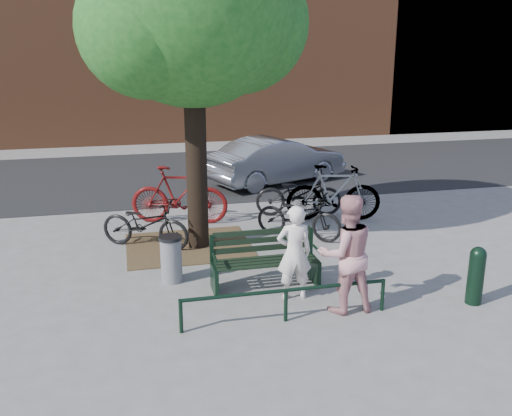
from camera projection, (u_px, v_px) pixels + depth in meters
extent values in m
plane|color=gray|center=(265.00, 287.00, 9.35)|extent=(90.00, 90.00, 0.00)
cube|color=brown|center=(189.00, 246.00, 11.18)|extent=(2.40, 2.00, 0.02)
cube|color=black|center=(197.00, 173.00, 17.28)|extent=(40.00, 7.00, 0.01)
cube|color=black|center=(214.00, 279.00, 9.10)|extent=(0.06, 0.52, 0.45)
cube|color=black|center=(212.00, 248.00, 9.19)|extent=(0.06, 0.06, 0.44)
cylinder|color=black|center=(215.00, 258.00, 8.89)|extent=(0.04, 0.36, 0.04)
cube|color=black|center=(314.00, 270.00, 9.47)|extent=(0.06, 0.52, 0.45)
cube|color=black|center=(311.00, 240.00, 9.56)|extent=(0.06, 0.06, 0.44)
cylinder|color=black|center=(317.00, 249.00, 9.26)|extent=(0.04, 0.36, 0.04)
cube|color=black|center=(265.00, 262.00, 9.22)|extent=(1.64, 0.46, 0.04)
cube|color=black|center=(262.00, 240.00, 9.35)|extent=(1.64, 0.03, 0.47)
cylinder|color=black|center=(181.00, 316.00, 7.83)|extent=(0.06, 0.06, 0.50)
cylinder|color=black|center=(286.00, 305.00, 8.16)|extent=(0.06, 0.06, 0.50)
cylinder|color=black|center=(383.00, 295.00, 8.48)|extent=(0.06, 0.06, 0.50)
cylinder|color=black|center=(286.00, 290.00, 8.09)|extent=(3.00, 0.06, 0.06)
cylinder|color=black|center=(196.00, 151.00, 10.69)|extent=(0.40, 0.40, 3.80)
sphere|color=#1A5119|center=(239.00, 23.00, 10.52)|extent=(2.60, 2.60, 2.60)
sphere|color=#1A5119|center=(148.00, 27.00, 9.52)|extent=(2.40, 2.40, 2.40)
imported|color=white|center=(294.00, 253.00, 8.76)|extent=(0.57, 0.40, 1.51)
imported|color=#CC8C8F|center=(346.00, 254.00, 8.32)|extent=(0.88, 0.70, 1.79)
cylinder|color=black|center=(475.00, 279.00, 8.68)|extent=(0.25, 0.25, 0.79)
sphere|color=black|center=(478.00, 255.00, 8.57)|extent=(0.25, 0.25, 0.25)
cylinder|color=gray|center=(171.00, 260.00, 9.48)|extent=(0.35, 0.35, 0.74)
cylinder|color=black|center=(170.00, 238.00, 9.37)|extent=(0.39, 0.39, 0.05)
imported|color=black|center=(145.00, 224.00, 11.02)|extent=(1.90, 1.46, 0.96)
imported|color=#560C0C|center=(179.00, 195.00, 12.45)|extent=(2.22, 1.20, 1.28)
imported|color=black|center=(299.00, 216.00, 11.54)|extent=(1.82, 1.61, 0.95)
imported|color=gray|center=(334.00, 193.00, 12.66)|extent=(2.19, 1.01, 1.27)
imported|color=black|center=(299.00, 194.00, 13.04)|extent=(2.07, 1.07, 1.03)
imported|color=gray|center=(277.00, 160.00, 15.99)|extent=(4.19, 2.74, 1.31)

